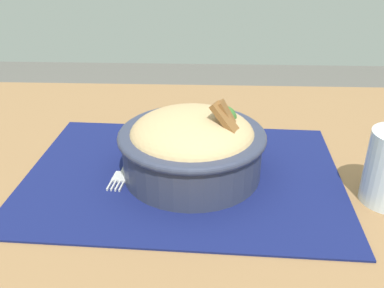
# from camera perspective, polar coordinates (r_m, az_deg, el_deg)

# --- Properties ---
(table) EXTENTS (1.14, 0.84, 0.73)m
(table) POSITION_cam_1_polar(r_m,az_deg,el_deg) (0.69, -4.43, -9.05)
(table) COLOR olive
(table) RESTS_ON ground_plane
(placemat) EXTENTS (0.49, 0.36, 0.00)m
(placemat) POSITION_cam_1_polar(r_m,az_deg,el_deg) (0.65, -1.18, -4.09)
(placemat) COLOR #11194C
(placemat) RESTS_ON table
(bowl) EXTENTS (0.26, 0.26, 0.12)m
(bowl) POSITION_cam_1_polar(r_m,az_deg,el_deg) (0.63, 0.05, 0.02)
(bowl) COLOR #2D3347
(bowl) RESTS_ON placemat
(fork) EXTENTS (0.03, 0.13, 0.00)m
(fork) POSITION_cam_1_polar(r_m,az_deg,el_deg) (0.67, -9.04, -3.44)
(fork) COLOR #B7B7B7
(fork) RESTS_ON placemat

